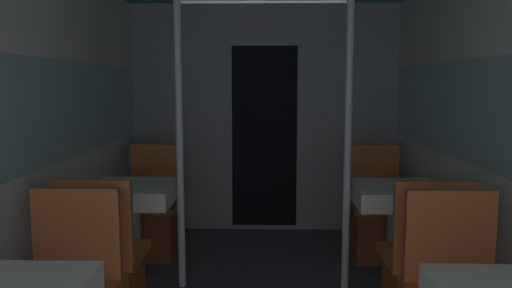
% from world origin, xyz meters
% --- Properties ---
extents(wall_left, '(0.05, 6.62, 2.22)m').
position_xyz_m(wall_left, '(-1.32, 1.91, 1.14)').
color(wall_left, silver).
rests_on(wall_left, ground_plane).
extents(wall_right, '(0.05, 6.62, 2.22)m').
position_xyz_m(wall_right, '(1.32, 1.91, 1.14)').
color(wall_right, silver).
rests_on(wall_right, ground_plane).
extents(bulkhead_far, '(2.59, 0.09, 2.22)m').
position_xyz_m(bulkhead_far, '(0.00, 4.06, 1.11)').
color(bulkhead_far, gray).
rests_on(bulkhead_far, ground_plane).
extents(dining_table_left_1, '(0.61, 0.61, 0.75)m').
position_xyz_m(dining_table_left_1, '(-0.94, 2.59, 0.62)').
color(dining_table_left_1, '#4C4C51').
rests_on(dining_table_left_1, ground_plane).
extents(chair_left_near_1, '(0.45, 0.45, 0.94)m').
position_xyz_m(chair_left_near_1, '(-0.94, 1.96, 0.29)').
color(chair_left_near_1, brown).
rests_on(chair_left_near_1, ground_plane).
extents(chair_left_far_1, '(0.45, 0.45, 0.94)m').
position_xyz_m(chair_left_far_1, '(-0.94, 3.22, 0.29)').
color(chair_left_far_1, brown).
rests_on(chair_left_far_1, ground_plane).
extents(support_pole_left_1, '(0.05, 0.05, 2.22)m').
position_xyz_m(support_pole_left_1, '(-0.59, 2.59, 1.11)').
color(support_pole_left_1, silver).
rests_on(support_pole_left_1, ground_plane).
extents(dining_table_right_1, '(0.61, 0.61, 0.75)m').
position_xyz_m(dining_table_right_1, '(0.94, 2.59, 0.62)').
color(dining_table_right_1, '#4C4C51').
rests_on(dining_table_right_1, ground_plane).
extents(chair_right_near_1, '(0.45, 0.45, 0.94)m').
position_xyz_m(chair_right_near_1, '(0.94, 1.96, 0.29)').
color(chair_right_near_1, brown).
rests_on(chair_right_near_1, ground_plane).
extents(chair_right_far_1, '(0.45, 0.45, 0.94)m').
position_xyz_m(chair_right_far_1, '(0.94, 3.22, 0.29)').
color(chair_right_far_1, brown).
rests_on(chair_right_far_1, ground_plane).
extents(support_pole_right_1, '(0.05, 0.05, 2.22)m').
position_xyz_m(support_pole_right_1, '(0.59, 2.59, 1.11)').
color(support_pole_right_1, silver).
rests_on(support_pole_right_1, ground_plane).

